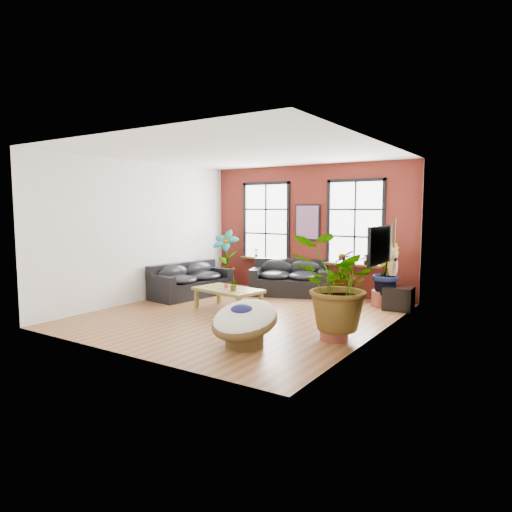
{
  "coord_description": "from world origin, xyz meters",
  "views": [
    {
      "loc": [
        5.62,
        -8.03,
        2.33
      ],
      "look_at": [
        0.0,
        0.6,
        1.25
      ],
      "focal_mm": 32.0,
      "sensor_mm": 36.0,
      "label": 1
    }
  ],
  "objects_px": {
    "sofa_left": "(190,281)",
    "papasan_chair": "(244,321)",
    "coffee_table": "(228,291)",
    "sofa_back": "(290,279)"
  },
  "relations": [
    {
      "from": "sofa_left",
      "to": "papasan_chair",
      "type": "xyz_separation_m",
      "value": [
        3.73,
        -2.87,
        0.04
      ]
    },
    {
      "from": "sofa_left",
      "to": "papasan_chair",
      "type": "bearing_deg",
      "value": -119.95
    },
    {
      "from": "sofa_back",
      "to": "sofa_left",
      "type": "relative_size",
      "value": 0.97
    },
    {
      "from": "sofa_left",
      "to": "coffee_table",
      "type": "distance_m",
      "value": 2.0
    },
    {
      "from": "sofa_left",
      "to": "papasan_chair",
      "type": "height_order",
      "value": "sofa_left"
    },
    {
      "from": "sofa_left",
      "to": "papasan_chair",
      "type": "relative_size",
      "value": 1.96
    },
    {
      "from": "sofa_left",
      "to": "coffee_table",
      "type": "height_order",
      "value": "sofa_left"
    },
    {
      "from": "coffee_table",
      "to": "papasan_chair",
      "type": "bearing_deg",
      "value": -38.32
    },
    {
      "from": "papasan_chair",
      "to": "coffee_table",
      "type": "bearing_deg",
      "value": 134.11
    },
    {
      "from": "coffee_table",
      "to": "sofa_left",
      "type": "bearing_deg",
      "value": 166.23
    }
  ]
}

